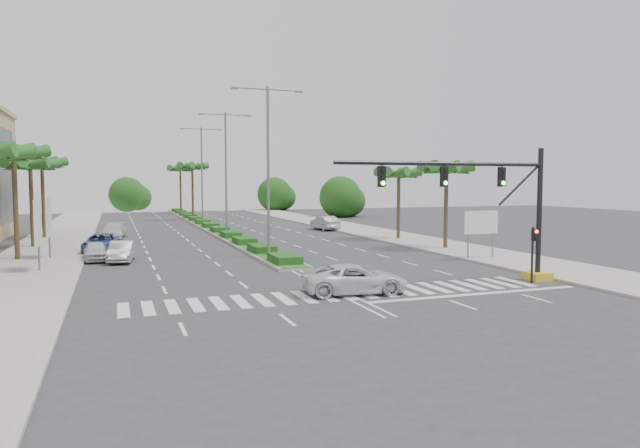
% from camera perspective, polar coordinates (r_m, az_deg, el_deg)
% --- Properties ---
extents(ground, '(160.00, 160.00, 0.00)m').
position_cam_1_polar(ground, '(27.58, 2.35, -7.04)').
color(ground, '#333335').
rests_on(ground, ground).
extents(footpath_right, '(6.00, 120.00, 0.15)m').
position_cam_1_polar(footpath_right, '(51.99, 9.53, -1.66)').
color(footpath_right, gray).
rests_on(footpath_right, ground).
extents(footpath_left, '(6.00, 120.00, 0.15)m').
position_cam_1_polar(footpath_left, '(45.60, -26.02, -2.87)').
color(footpath_left, gray).
rests_on(footpath_left, ground).
extents(median, '(2.20, 75.00, 0.20)m').
position_cam_1_polar(median, '(70.97, -11.54, -0.09)').
color(median, gray).
rests_on(median, ground).
extents(median_grass, '(1.80, 75.00, 0.04)m').
position_cam_1_polar(median_grass, '(70.96, -11.54, 0.01)').
color(median_grass, '#37581E').
rests_on(median_grass, median).
extents(signal_gantry, '(12.60, 1.20, 7.20)m').
position_cam_1_polar(signal_gantry, '(31.80, 18.03, 0.55)').
color(signal_gantry, gold).
rests_on(signal_gantry, ground).
extents(pedestrian_signal, '(0.28, 0.36, 3.00)m').
position_cam_1_polar(pedestrian_signal, '(32.23, 20.57, -1.99)').
color(pedestrian_signal, black).
rests_on(pedestrian_signal, ground).
extents(direction_sign, '(2.70, 0.11, 3.40)m').
position_cam_1_polar(direction_sign, '(40.77, 15.79, -0.04)').
color(direction_sign, slate).
rests_on(direction_sign, ground).
extents(billboard_near, '(0.18, 2.10, 4.35)m').
position_cam_1_polar(billboard_near, '(37.34, -26.39, 0.08)').
color(billboard_near, slate).
rests_on(billboard_near, ground).
extents(billboard_far, '(0.18, 2.10, 4.35)m').
position_cam_1_polar(billboard_far, '(43.30, -25.50, 0.63)').
color(billboard_far, slate).
rests_on(billboard_far, ground).
extents(palm_left_mid, '(4.57, 4.68, 7.95)m').
position_cam_1_polar(palm_left_mid, '(43.50, -28.31, 5.97)').
color(palm_left_mid, brown).
rests_on(palm_left_mid, ground).
extents(palm_left_far, '(4.57, 4.68, 7.35)m').
position_cam_1_polar(palm_left_far, '(51.41, -26.99, 5.03)').
color(palm_left_far, brown).
rests_on(palm_left_far, ground).
extents(palm_left_end, '(4.57, 4.68, 7.75)m').
position_cam_1_polar(palm_left_end, '(59.37, -26.06, 5.28)').
color(palm_left_end, brown).
rests_on(palm_left_end, ground).
extents(palm_right_near, '(4.57, 4.68, 7.05)m').
position_cam_1_polar(palm_right_near, '(46.21, 12.54, 5.17)').
color(palm_right_near, brown).
rests_on(palm_right_near, ground).
extents(palm_right_far, '(4.57, 4.68, 6.75)m').
position_cam_1_polar(palm_right_far, '(53.14, 7.89, 4.79)').
color(palm_right_far, brown).
rests_on(palm_right_far, ground).
extents(palm_median_a, '(4.57, 4.68, 8.05)m').
position_cam_1_polar(palm_median_a, '(80.69, -12.66, 5.44)').
color(palm_median_a, brown).
rests_on(palm_median_a, ground).
extents(palm_median_b, '(4.57, 4.68, 8.05)m').
position_cam_1_polar(palm_median_b, '(95.59, -13.80, 5.22)').
color(palm_median_b, brown).
rests_on(palm_median_b, ground).
extents(streetlight_near, '(5.10, 0.25, 12.00)m').
position_cam_1_polar(streetlight_near, '(40.37, -5.21, 6.25)').
color(streetlight_near, slate).
rests_on(streetlight_near, ground).
extents(streetlight_mid, '(5.10, 0.25, 12.00)m').
position_cam_1_polar(streetlight_mid, '(55.98, -9.39, 5.66)').
color(streetlight_mid, slate).
rests_on(streetlight_mid, ground).
extents(streetlight_far, '(5.10, 0.25, 12.00)m').
position_cam_1_polar(streetlight_far, '(71.77, -11.74, 5.32)').
color(streetlight_far, slate).
rests_on(streetlight_far, ground).
extents(car_parked_a, '(1.79, 3.95, 1.31)m').
position_cam_1_polar(car_parked_a, '(41.78, -21.50, -2.55)').
color(car_parked_a, silver).
rests_on(car_parked_a, ground).
extents(car_parked_b, '(1.95, 4.34, 1.38)m').
position_cam_1_polar(car_parked_b, '(40.71, -19.25, -2.61)').
color(car_parked_b, '#ACADB1').
rests_on(car_parked_b, ground).
extents(car_parked_c, '(2.81, 5.30, 1.42)m').
position_cam_1_polar(car_parked_c, '(46.40, -21.07, -1.81)').
color(car_parked_c, '#2D468A').
rests_on(car_parked_c, ground).
extents(car_parked_d, '(2.59, 5.10, 1.42)m').
position_cam_1_polar(car_parked_d, '(57.83, -19.94, -0.63)').
color(car_parked_d, silver).
rests_on(car_parked_d, ground).
extents(car_crossing, '(5.38, 3.04, 1.42)m').
position_cam_1_polar(car_crossing, '(27.68, 3.54, -5.51)').
color(car_crossing, silver).
rests_on(car_crossing, ground).
extents(car_right, '(2.05, 4.90, 1.58)m').
position_cam_1_polar(car_right, '(63.50, 0.48, 0.11)').
color(car_right, '#A4A3A8').
rests_on(car_right, ground).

